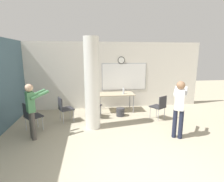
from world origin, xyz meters
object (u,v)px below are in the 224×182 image
(chair_near_pillar, at_px, (64,108))
(chair_table_left, at_px, (93,105))
(chair_mid_room, at_px, (159,106))
(person_playing_side, at_px, (179,105))
(chair_by_left_wall, at_px, (31,115))
(person_watching_back, at_px, (32,107))
(bottle_on_table, at_px, (124,91))
(folding_table, at_px, (116,95))

(chair_near_pillar, bearing_deg, chair_table_left, 11.90)
(chair_mid_room, xyz_separation_m, person_playing_side, (-0.05, -1.41, 0.43))
(chair_by_left_wall, height_order, chair_mid_room, same)
(chair_table_left, relative_size, person_watching_back, 0.57)
(bottle_on_table, bearing_deg, chair_by_left_wall, -154.76)
(folding_table, relative_size, bottle_on_table, 4.89)
(chair_table_left, distance_m, person_playing_side, 2.95)
(person_watching_back, bearing_deg, chair_mid_room, 13.30)
(chair_table_left, height_order, person_playing_side, person_playing_side)
(bottle_on_table, xyz_separation_m, person_watching_back, (-2.91, -1.99, 0.05))
(folding_table, bearing_deg, chair_table_left, -142.47)
(folding_table, xyz_separation_m, chair_by_left_wall, (-2.82, -1.56, -0.18))
(bottle_on_table, bearing_deg, chair_near_pillar, -159.55)
(folding_table, bearing_deg, chair_by_left_wall, -150.94)
(chair_mid_room, distance_m, chair_table_left, 2.36)
(chair_near_pillar, distance_m, chair_table_left, 1.02)
(person_watching_back, bearing_deg, chair_table_left, 39.26)
(folding_table, relative_size, person_playing_side, 0.91)
(chair_by_left_wall, xyz_separation_m, chair_table_left, (1.88, 0.85, 0.00))
(chair_table_left, bearing_deg, chair_near_pillar, -168.10)
(chair_mid_room, xyz_separation_m, chair_table_left, (-2.32, 0.43, 0.00))
(chair_by_left_wall, height_order, chair_near_pillar, same)
(chair_near_pillar, xyz_separation_m, person_playing_side, (3.26, -1.63, 0.43))
(folding_table, xyz_separation_m, chair_mid_room, (1.39, -1.14, -0.18))
(chair_by_left_wall, xyz_separation_m, chair_mid_room, (4.20, 0.42, 0.00))
(bottle_on_table, distance_m, chair_by_left_wall, 3.46)
(chair_by_left_wall, bearing_deg, chair_mid_room, 5.74)
(chair_by_left_wall, distance_m, chair_near_pillar, 1.09)
(folding_table, distance_m, chair_table_left, 1.19)
(bottle_on_table, relative_size, chair_near_pillar, 0.34)
(person_watching_back, bearing_deg, folding_table, 38.65)
(bottle_on_table, bearing_deg, folding_table, 162.56)
(folding_table, xyz_separation_m, chair_near_pillar, (-1.93, -0.93, -0.18))
(chair_by_left_wall, distance_m, chair_mid_room, 4.22)
(chair_by_left_wall, height_order, chair_table_left, same)
(chair_near_pillar, bearing_deg, person_watching_back, -120.40)
(bottle_on_table, relative_size, chair_mid_room, 0.34)
(chair_by_left_wall, relative_size, person_playing_side, 0.54)
(chair_near_pillar, relative_size, person_watching_back, 0.57)
(folding_table, bearing_deg, person_playing_side, -62.41)
(chair_table_left, bearing_deg, person_playing_side, -39.03)
(bottle_on_table, height_order, chair_mid_room, bottle_on_table)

